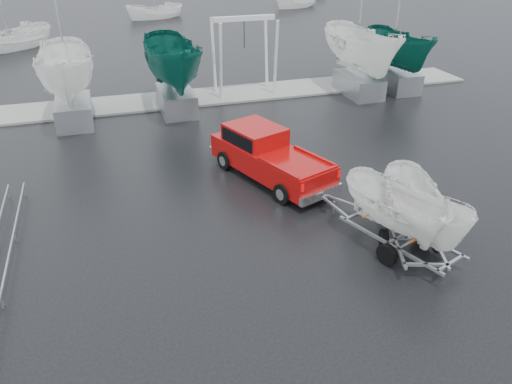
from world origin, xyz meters
name	(u,v)px	position (x,y,z in m)	size (l,w,h in m)	color
ground_plane	(304,213)	(0.00, 0.00, 0.00)	(120.00, 120.00, 0.00)	black
dock	(213,96)	(0.00, 13.00, 0.05)	(30.00, 3.00, 0.12)	gray
pickup_truck	(266,153)	(-0.34, 2.96, 0.92)	(3.51, 5.58, 1.76)	#9D0908
trailer_hitched	(411,172)	(1.78, -2.77, 2.49)	(2.35, 3.79, 4.57)	#96999F
trailer_parked	(422,169)	(2.22, -2.61, 2.43)	(2.32, 3.79, 4.47)	#96999F
boat_hoist	(244,45)	(1.79, 13.00, 2.67)	(3.30, 2.18, 4.12)	silver
keelboat_0	(61,36)	(-7.10, 11.00, 3.98)	(2.50, 3.20, 10.67)	#96999F
keelboat_1	(171,28)	(-2.26, 11.20, 4.02)	(2.53, 3.20, 7.83)	#96999F
keelboat_2	(365,17)	(7.68, 11.00, 4.07)	(2.56, 3.20, 10.73)	#96999F
keelboat_3	(402,26)	(10.12, 11.30, 3.45)	(2.19, 3.20, 10.35)	#96999F
mast_rack_0	(4,233)	(-9.00, 1.00, 0.35)	(0.56, 6.50, 0.06)	#96999F
moored_boat_0	(11,49)	(-11.82, 29.07, 0.00)	(3.91, 3.90, 11.64)	white
moored_boat_1	(156,18)	(0.39, 39.95, 0.01)	(2.94, 2.90, 11.04)	white
moored_boat_2	(296,7)	(16.59, 42.83, 0.01)	(3.17, 3.13, 11.15)	white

